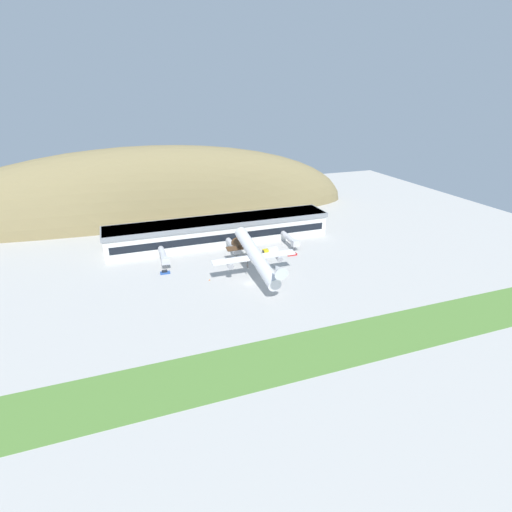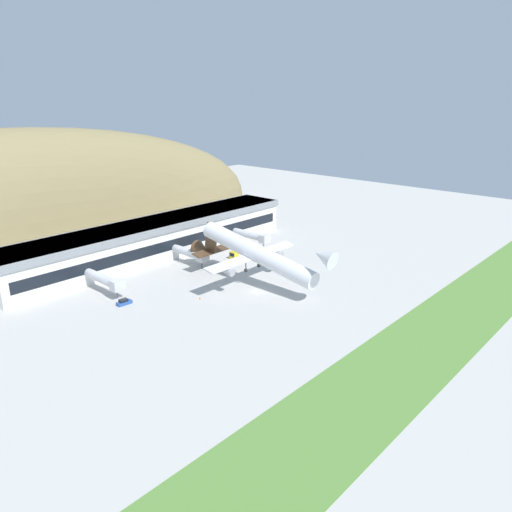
{
  "view_description": "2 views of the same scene",
  "coord_description": "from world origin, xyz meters",
  "views": [
    {
      "loc": [
        -45.39,
        -132.66,
        70.97
      ],
      "look_at": [
        5.53,
        7.63,
        7.94
      ],
      "focal_mm": 28.0,
      "sensor_mm": 36.0,
      "label": 1
    },
    {
      "loc": [
        -96.48,
        -86.16,
        53.25
      ],
      "look_at": [
        4.63,
        4.67,
        8.46
      ],
      "focal_mm": 35.0,
      "sensor_mm": 36.0,
      "label": 2
    }
  ],
  "objects": [
    {
      "name": "traffic_cone_0",
      "position": [
        -14.13,
        8.2,
        0.28
      ],
      "size": [
        0.52,
        0.52,
        0.58
      ],
      "color": "orange",
      "rests_on": "ground_plane"
    },
    {
      "name": "jetway_0",
      "position": [
        -28.8,
        30.38,
        3.99
      ],
      "size": [
        3.38,
        16.1,
        5.43
      ],
      "color": "silver",
      "rests_on": "ground_plane"
    },
    {
      "name": "terminal_building",
      "position": [
        1.2,
        47.45,
        6.86
      ],
      "size": [
        109.61,
        17.47,
        12.1
      ],
      "color": "white",
      "rests_on": "ground_plane"
    },
    {
      "name": "service_car_0",
      "position": [
        -29.9,
        20.38,
        0.65
      ],
      "size": [
        4.1,
        1.86,
        1.57
      ],
      "color": "#264C99",
      "rests_on": "ground_plane"
    },
    {
      "name": "jetway_2",
      "position": [
        31.35,
        30.35,
        3.99
      ],
      "size": [
        3.38,
        16.15,
        5.43
      ],
      "color": "silver",
      "rests_on": "ground_plane"
    },
    {
      "name": "ground_plane",
      "position": [
        0.0,
        0.0,
        0.0
      ],
      "size": [
        365.21,
        365.21,
        0.0
      ],
      "primitive_type": "plane",
      "color": "#B7B5AF"
    },
    {
      "name": "service_car_1",
      "position": [
        27.73,
        20.43,
        0.62
      ],
      "size": [
        4.55,
        1.77,
        1.5
      ],
      "color": "#B21E1E",
      "rests_on": "ground_plane"
    },
    {
      "name": "jetway_1",
      "position": [
        2.91,
        30.93,
        3.99
      ],
      "size": [
        3.38,
        15.05,
        5.43
      ],
      "color": "silver",
      "rests_on": "ground_plane"
    },
    {
      "name": "hill_backdrop",
      "position": [
        -25.81,
        103.81,
        0.0
      ],
      "size": [
        253.59,
        50.21,
        82.32
      ],
      "primitive_type": "ellipsoid",
      "color": "olive",
      "rests_on": "ground_plane"
    },
    {
      "name": "cargo_airplane",
      "position": [
        4.03,
        4.58,
        9.41
      ],
      "size": [
        34.82,
        52.43,
        13.95
      ],
      "color": "silver"
    },
    {
      "name": "fuel_truck",
      "position": [
        19.09,
        25.47,
        1.4
      ],
      "size": [
        7.26,
        2.77,
        2.92
      ],
      "color": "gold",
      "rests_on": "ground_plane"
    },
    {
      "name": "grass_strip_foreground",
      "position": [
        0.0,
        -47.83,
        0.04
      ],
      "size": [
        328.69,
        20.34,
        0.08
      ],
      "primitive_type": "cube",
      "color": "#568438",
      "rests_on": "ground_plane"
    },
    {
      "name": "traffic_cone_1",
      "position": [
        4.9,
        16.79,
        0.28
      ],
      "size": [
        0.52,
        0.52,
        0.58
      ],
      "color": "orange",
      "rests_on": "ground_plane"
    }
  ]
}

